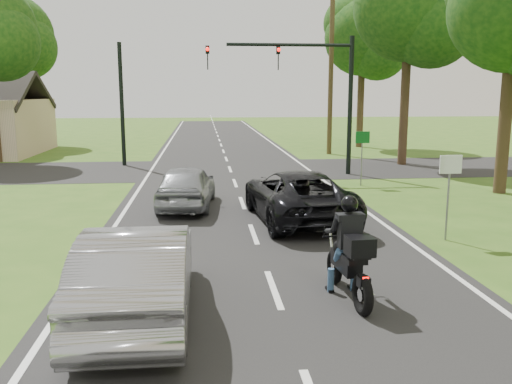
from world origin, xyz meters
TOP-DOWN VIEW (x-y plane):
  - ground at (0.00, 0.00)m, footprint 140.00×140.00m
  - road at (0.00, 10.00)m, footprint 8.00×100.00m
  - cross_road at (0.00, 16.00)m, footprint 60.00×7.00m
  - motorcycle_rider at (1.27, -0.57)m, footprint 0.62×2.19m
  - dark_suv at (1.39, 5.45)m, footprint 2.84×5.37m
  - silver_sedan at (-2.33, -1.00)m, footprint 1.63×4.64m
  - silver_suv at (-1.80, 7.50)m, footprint 2.00×4.17m
  - traffic_signal at (3.34, 14.00)m, footprint 6.38×0.44m
  - signal_pole_far at (-5.20, 18.00)m, footprint 0.20×0.20m
  - utility_pole_far at (6.20, 22.00)m, footprint 1.60×0.28m
  - sign_white at (4.70, 2.98)m, footprint 0.55×0.07m
  - sign_green at (4.90, 10.98)m, footprint 0.55×0.07m
  - tree_row_d at (9.10, 16.76)m, footprint 5.76×5.58m
  - tree_row_e at (9.48, 25.78)m, footprint 5.28×5.12m
  - tree_left_far at (-13.70, 29.76)m, footprint 5.76×5.58m

SIDE VIEW (x-z plane):
  - ground at x=0.00m, z-range 0.00..0.00m
  - cross_road at x=0.00m, z-range 0.00..0.01m
  - road at x=0.00m, z-range 0.00..0.01m
  - silver_suv at x=-1.80m, z-range 0.01..1.39m
  - dark_suv at x=1.39m, z-range 0.01..1.45m
  - motorcycle_rider at x=1.27m, z-range -0.20..1.68m
  - silver_sedan at x=-2.33m, z-range 0.01..1.54m
  - sign_white at x=4.70m, z-range 0.54..2.66m
  - sign_green at x=4.90m, z-range 0.54..2.66m
  - signal_pole_far at x=-5.20m, z-range 0.00..6.00m
  - traffic_signal at x=3.34m, z-range 1.14..7.14m
  - utility_pole_far at x=6.20m, z-range 0.08..10.08m
  - tree_row_e at x=9.48m, z-range 2.03..11.64m
  - tree_left_far at x=-13.70m, z-range 2.06..12.20m
  - tree_row_d at x=9.10m, z-range 2.21..12.66m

